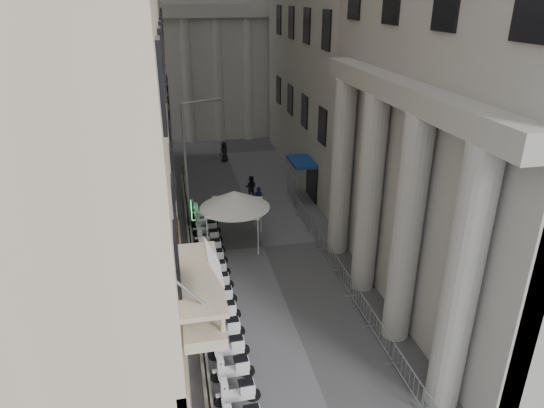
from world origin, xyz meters
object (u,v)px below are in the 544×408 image
(street_lamp, at_px, (190,157))
(pedestrian_a, at_px, (259,199))
(info_kiosk, at_px, (189,213))
(security_tent, at_px, (229,198))
(pedestrian_b, at_px, (251,187))

(street_lamp, bearing_deg, pedestrian_a, 0.35)
(pedestrian_a, bearing_deg, info_kiosk, 29.47)
(security_tent, relative_size, street_lamp, 0.51)
(info_kiosk, relative_size, pedestrian_a, 1.09)
(info_kiosk, bearing_deg, pedestrian_b, 42.37)
(street_lamp, distance_m, pedestrian_a, 6.40)
(pedestrian_a, distance_m, pedestrian_b, 2.40)
(security_tent, xyz_separation_m, street_lamp, (-2.05, 1.87, 2.08))
(pedestrian_b, bearing_deg, street_lamp, 64.40)
(pedestrian_b, bearing_deg, info_kiosk, 59.38)
(pedestrian_b, bearing_deg, security_tent, 88.72)
(street_lamp, relative_size, info_kiosk, 4.11)
(security_tent, height_order, pedestrian_a, security_tent)
(street_lamp, relative_size, pedestrian_b, 4.62)
(street_lamp, height_order, info_kiosk, street_lamp)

